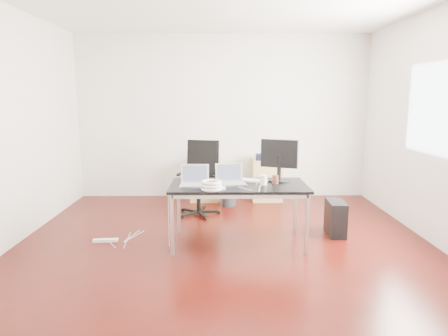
{
  "coord_description": "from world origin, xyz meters",
  "views": [
    {
      "loc": [
        -0.06,
        -4.46,
        1.74
      ],
      "look_at": [
        0.0,
        0.55,
        0.85
      ],
      "focal_mm": 32.0,
      "sensor_mm": 36.0,
      "label": 1
    }
  ],
  "objects_px": {
    "filing_cabinet_left": "(205,180)",
    "office_chair": "(200,174)",
    "desk": "(239,189)",
    "pc_tower": "(335,218)",
    "filing_cabinet_right": "(267,179)"
  },
  "relations": [
    {
      "from": "filing_cabinet_left",
      "to": "office_chair",
      "type": "bearing_deg",
      "value": -93.57
    },
    {
      "from": "desk",
      "to": "filing_cabinet_left",
      "type": "relative_size",
      "value": 2.29
    },
    {
      "from": "pc_tower",
      "to": "filing_cabinet_left",
      "type": "bearing_deg",
      "value": 136.85
    },
    {
      "from": "filing_cabinet_right",
      "to": "pc_tower",
      "type": "distance_m",
      "value": 1.92
    },
    {
      "from": "filing_cabinet_right",
      "to": "pc_tower",
      "type": "height_order",
      "value": "filing_cabinet_right"
    },
    {
      "from": "office_chair",
      "to": "filing_cabinet_right",
      "type": "xyz_separation_m",
      "value": [
        1.1,
        0.81,
        -0.26
      ]
    },
    {
      "from": "pc_tower",
      "to": "office_chair",
      "type": "bearing_deg",
      "value": 154.01
    },
    {
      "from": "office_chair",
      "to": "pc_tower",
      "type": "height_order",
      "value": "office_chair"
    },
    {
      "from": "filing_cabinet_left",
      "to": "desk",
      "type": "bearing_deg",
      "value": -77.49
    },
    {
      "from": "filing_cabinet_right",
      "to": "desk",
      "type": "bearing_deg",
      "value": -105.46
    },
    {
      "from": "desk",
      "to": "filing_cabinet_left",
      "type": "xyz_separation_m",
      "value": [
        -0.47,
        2.11,
        -0.33
      ]
    },
    {
      "from": "office_chair",
      "to": "filing_cabinet_right",
      "type": "bearing_deg",
      "value": 50.24
    },
    {
      "from": "office_chair",
      "to": "filing_cabinet_right",
      "type": "relative_size",
      "value": 1.54
    },
    {
      "from": "filing_cabinet_left",
      "to": "filing_cabinet_right",
      "type": "bearing_deg",
      "value": 0.0
    },
    {
      "from": "desk",
      "to": "filing_cabinet_right",
      "type": "bearing_deg",
      "value": 74.54
    }
  ]
}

